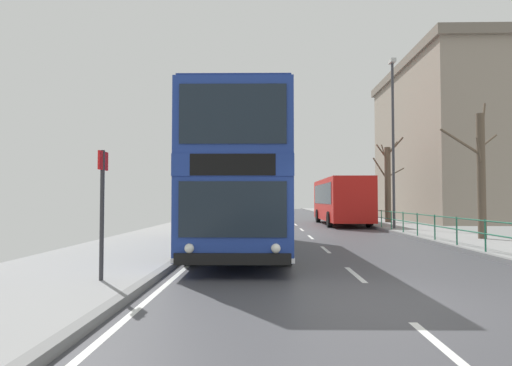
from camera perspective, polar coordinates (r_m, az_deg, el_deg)
ground at (r=7.50m, az=11.41°, el=-14.71°), size 15.80×140.00×0.20m
double_decker_bus_main at (r=14.02m, az=-1.74°, el=0.32°), size 2.81×10.27×4.35m
background_bus_far_lane at (r=29.55m, az=11.04°, el=-2.18°), size 2.66×9.59×3.01m
pedestrian_railing_far_kerb at (r=21.56m, az=18.72°, el=-4.42°), size 0.05×26.73×0.95m
bus_stop_sign_near at (r=8.81m, az=-19.50°, el=-2.03°), size 0.08×0.44×2.47m
street_lamp_far_side at (r=24.56m, az=17.52°, el=6.45°), size 0.28×0.60×9.09m
bare_tree_far_00 at (r=30.79m, az=16.88°, el=0.19°), size 2.03×2.27×5.61m
bare_tree_far_01 at (r=19.33m, az=27.30°, el=1.41°), size 2.63×2.57×5.52m
background_building_00 at (r=40.27m, az=26.68°, el=4.91°), size 12.59×17.42×12.90m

